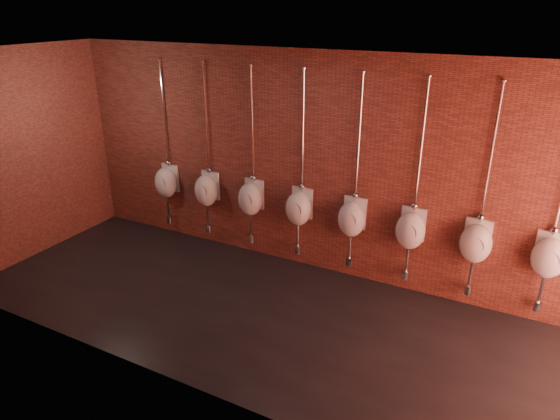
# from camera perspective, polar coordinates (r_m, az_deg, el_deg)

# --- Properties ---
(ground) EXTENTS (8.50, 8.50, 0.00)m
(ground) POSITION_cam_1_polar(r_m,az_deg,el_deg) (6.57, -0.66, -12.23)
(ground) COLOR black
(ground) RESTS_ON ground
(room_shell) EXTENTS (8.54, 3.04, 3.22)m
(room_shell) POSITION_cam_1_polar(r_m,az_deg,el_deg) (5.66, -0.75, 4.70)
(room_shell) COLOR black
(room_shell) RESTS_ON ground
(urinal_0) EXTENTS (0.42, 0.37, 2.72)m
(urinal_0) POSITION_cam_1_polar(r_m,az_deg,el_deg) (8.57, -12.86, 3.18)
(urinal_0) COLOR white
(urinal_0) RESTS_ON ground
(urinal_1) EXTENTS (0.42, 0.37, 2.72)m
(urinal_1) POSITION_cam_1_polar(r_m,az_deg,el_deg) (8.09, -8.38, 2.33)
(urinal_1) COLOR white
(urinal_1) RESTS_ON ground
(urinal_2) EXTENTS (0.42, 0.37, 2.72)m
(urinal_2) POSITION_cam_1_polar(r_m,az_deg,el_deg) (7.66, -3.38, 1.36)
(urinal_2) COLOR white
(urinal_2) RESTS_ON ground
(urinal_3) EXTENTS (0.42, 0.37, 2.72)m
(urinal_3) POSITION_cam_1_polar(r_m,az_deg,el_deg) (7.30, 2.16, 0.27)
(urinal_3) COLOR white
(urinal_3) RESTS_ON ground
(urinal_4) EXTENTS (0.42, 0.37, 2.72)m
(urinal_4) POSITION_cam_1_polar(r_m,az_deg,el_deg) (7.01, 8.22, -0.91)
(urinal_4) COLOR white
(urinal_4) RESTS_ON ground
(urinal_5) EXTENTS (0.42, 0.37, 2.72)m
(urinal_5) POSITION_cam_1_polar(r_m,az_deg,el_deg) (6.82, 14.70, -2.17)
(urinal_5) COLOR white
(urinal_5) RESTS_ON ground
(urinal_6) EXTENTS (0.42, 0.37, 2.72)m
(urinal_6) POSITION_cam_1_polar(r_m,az_deg,el_deg) (6.72, 21.48, -3.46)
(urinal_6) COLOR white
(urinal_6) RESTS_ON ground
(urinal_7) EXTENTS (0.42, 0.37, 2.72)m
(urinal_7) POSITION_cam_1_polar(r_m,az_deg,el_deg) (6.72, 28.38, -4.71)
(urinal_7) COLOR white
(urinal_7) RESTS_ON ground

